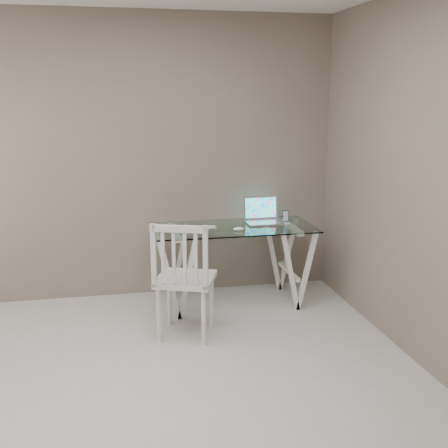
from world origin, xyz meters
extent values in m
plane|color=#B1AFAA|center=(0.00, 0.00, 0.00)|extent=(4.50, 4.50, 0.00)
cube|color=#716359|center=(0.00, 2.25, 1.35)|extent=(4.00, 0.02, 2.70)
cube|color=#716359|center=(0.00, -2.25, 1.35)|extent=(4.00, 0.02, 2.70)
cube|color=silver|center=(0.93, 1.79, 0.74)|extent=(1.50, 0.70, 0.01)
cube|color=white|center=(0.38, 1.79, 0.36)|extent=(0.24, 0.62, 0.72)
cube|color=white|center=(1.48, 1.79, 0.36)|extent=(0.24, 0.62, 0.72)
cube|color=silver|center=(0.39, 1.16, 0.48)|extent=(0.57, 0.57, 0.04)
cylinder|color=silver|center=(0.16, 1.05, 0.23)|extent=(0.04, 0.04, 0.46)
cylinder|color=silver|center=(0.50, 0.93, 0.23)|extent=(0.04, 0.04, 0.46)
cylinder|color=silver|center=(0.28, 1.40, 0.23)|extent=(0.04, 0.04, 0.46)
cylinder|color=silver|center=(0.62, 1.27, 0.23)|extent=(0.04, 0.04, 0.46)
cube|color=silver|center=(0.32, 0.97, 0.73)|extent=(0.43, 0.18, 0.50)
cube|color=silver|center=(1.25, 1.88, 0.75)|extent=(0.34, 0.23, 0.02)
cube|color=#19D899|center=(1.25, 2.01, 0.87)|extent=(0.34, 0.05, 0.22)
cube|color=silver|center=(0.63, 1.80, 0.75)|extent=(0.28, 0.12, 0.01)
ellipsoid|color=white|center=(0.94, 1.64, 0.76)|extent=(0.10, 0.06, 0.03)
cube|color=white|center=(1.45, 1.84, 0.75)|extent=(0.07, 0.07, 0.02)
cube|color=black|center=(1.45, 1.85, 0.81)|extent=(0.05, 0.03, 0.11)
camera|label=1|loc=(-0.18, -3.14, 1.95)|focal=45.00mm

